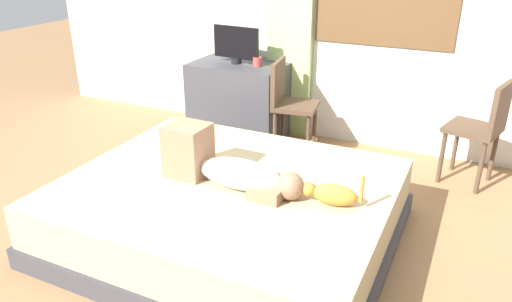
% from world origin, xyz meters
% --- Properties ---
extents(ground_plane, '(16.00, 16.00, 0.00)m').
position_xyz_m(ground_plane, '(0.00, 0.00, 0.00)').
color(ground_plane, olive).
extents(bed, '(2.08, 1.76, 0.42)m').
position_xyz_m(bed, '(0.04, 0.16, 0.21)').
color(bed, '#38383D').
rests_on(bed, ground).
extents(person_lying, '(0.94, 0.29, 0.34)m').
position_xyz_m(person_lying, '(0.04, 0.13, 0.54)').
color(person_lying, silver).
rests_on(person_lying, bed).
extents(cat, '(0.36, 0.14, 0.21)m').
position_xyz_m(cat, '(0.72, 0.16, 0.49)').
color(cat, '#C67A2D').
rests_on(cat, bed).
extents(desk, '(0.90, 0.56, 0.74)m').
position_xyz_m(desk, '(-0.74, 1.80, 0.37)').
color(desk, '#38383D').
rests_on(desk, ground).
extents(tv_monitor, '(0.48, 0.10, 0.35)m').
position_xyz_m(tv_monitor, '(-0.76, 1.80, 0.92)').
color(tv_monitor, black).
rests_on(tv_monitor, desk).
extents(cup, '(0.08, 0.08, 0.09)m').
position_xyz_m(cup, '(-0.53, 1.79, 0.78)').
color(cup, '#B23D38').
rests_on(cup, desk).
extents(chair_by_desk, '(0.43, 0.43, 0.86)m').
position_xyz_m(chair_by_desk, '(-0.15, 1.63, 0.51)').
color(chair_by_desk, '#4C3828').
rests_on(chair_by_desk, ground).
extents(chair_spare, '(0.47, 0.47, 0.86)m').
position_xyz_m(chair_spare, '(1.45, 1.70, 0.51)').
color(chair_spare, '#4C3828').
rests_on(chair_spare, ground).
extents(curtain_left, '(0.44, 0.06, 2.39)m').
position_xyz_m(curtain_left, '(-0.34, 2.08, 1.19)').
color(curtain_left, '#ADCC75').
rests_on(curtain_left, ground).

